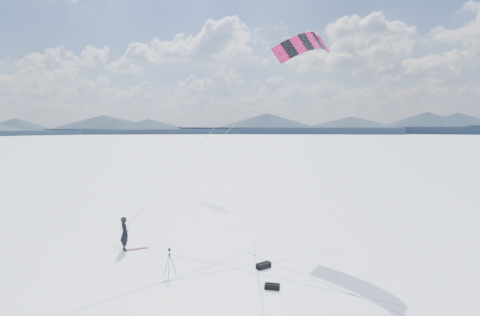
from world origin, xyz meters
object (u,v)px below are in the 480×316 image
object	(u,v)px
snowboard	(136,249)
gear_bag_b	(272,286)
snowkiter	(125,250)
tripod	(169,259)
gear_bag_a	(264,265)

from	to	relation	value
snowboard	gear_bag_b	world-z (taller)	gear_bag_b
gear_bag_b	snowkiter	bearing A→B (deg)	157.78
tripod	gear_bag_b	distance (m)	4.89
gear_bag_b	tripod	bearing A→B (deg)	174.67
gear_bag_a	snowkiter	bearing A→B (deg)	122.67
snowboard	snowkiter	bearing A→B (deg)	173.94
snowkiter	snowboard	xyz separation A→B (m)	(0.61, 0.01, 0.02)
snowkiter	gear_bag_b	xyz separation A→B (m)	(5.90, -7.32, 0.13)
snowkiter	tripod	bearing A→B (deg)	-175.03
gear_bag_a	tripod	bearing A→B (deg)	156.44
snowboard	tripod	xyz separation A→B (m)	(1.29, -4.61, 0.83)
snowboard	gear_bag_b	distance (m)	9.04
snowkiter	snowboard	distance (m)	0.61
snowboard	tripod	world-z (taller)	tripod
gear_bag_a	snowboard	bearing A→B (deg)	119.80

